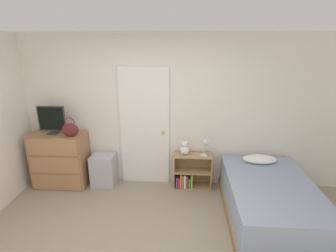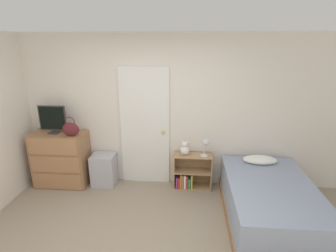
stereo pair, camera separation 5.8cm
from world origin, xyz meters
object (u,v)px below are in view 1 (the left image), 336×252
object	(u,v)px
bookshelf	(190,174)
desk_lamp	(206,144)
tv	(52,119)
dresser	(61,160)
handbag	(70,130)
teddy_bear	(185,149)
storage_bin	(104,170)
bed	(270,201)

from	to	relation	value
bookshelf	desk_lamp	bearing A→B (deg)	-10.63
tv	bookshelf	bearing A→B (deg)	2.24
dresser	tv	distance (m)	0.72
dresser	bookshelf	size ratio (longest dim) A/B	1.49
tv	handbag	world-z (taller)	tv
teddy_bear	desk_lamp	xyz separation A→B (m)	(0.34, -0.04, 0.12)
tv	storage_bin	xyz separation A→B (m)	(0.78, 0.05, -0.91)
dresser	tv	world-z (taller)	tv
handbag	teddy_bear	world-z (taller)	handbag
bookshelf	desk_lamp	xyz separation A→B (m)	(0.24, -0.05, 0.58)
storage_bin	bookshelf	bearing A→B (deg)	1.65
tv	teddy_bear	bearing A→B (deg)	2.22
dresser	bed	xyz separation A→B (m)	(3.32, -0.70, -0.19)
dresser	teddy_bear	bearing A→B (deg)	2.28
tv	teddy_bear	world-z (taller)	tv
tv	bed	size ratio (longest dim) A/B	0.25
tv	handbag	bearing A→B (deg)	-19.28
handbag	teddy_bear	bearing A→B (deg)	6.45
dresser	bed	bearing A→B (deg)	-11.92
storage_bin	teddy_bear	bearing A→B (deg)	1.58
bed	handbag	bearing A→B (deg)	169.18
bed	storage_bin	bearing A→B (deg)	163.93
desk_lamp	dresser	bearing A→B (deg)	-178.99
handbag	bookshelf	distance (m)	2.10
dresser	bed	distance (m)	3.40
tv	desk_lamp	world-z (taller)	tv
tv	desk_lamp	xyz separation A→B (m)	(2.51, 0.04, -0.37)
storage_bin	bed	world-z (taller)	bed
teddy_bear	desk_lamp	size ratio (longest dim) A/B	0.79
teddy_bear	tv	bearing A→B (deg)	-177.78
dresser	storage_bin	world-z (taller)	dresser
tv	bed	world-z (taller)	tv
dresser	storage_bin	distance (m)	0.75
dresser	handbag	world-z (taller)	handbag
handbag	storage_bin	bearing A→B (deg)	21.18
storage_bin	teddy_bear	world-z (taller)	teddy_bear
handbag	tv	bearing A→B (deg)	160.72
handbag	bookshelf	size ratio (longest dim) A/B	0.51
bookshelf	teddy_bear	distance (m)	0.47
storage_bin	desk_lamp	bearing A→B (deg)	-0.09
handbag	desk_lamp	world-z (taller)	handbag
desk_lamp	bed	size ratio (longest dim) A/B	0.16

